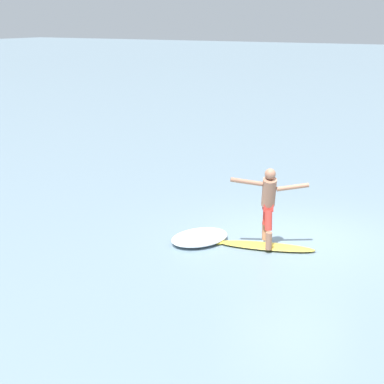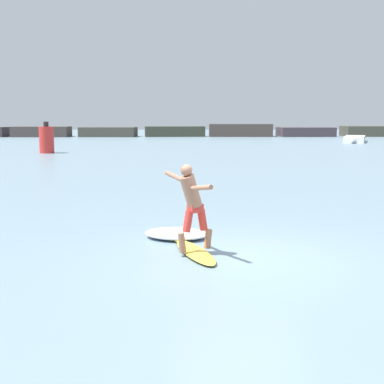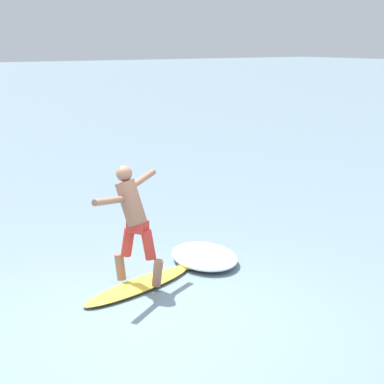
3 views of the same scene
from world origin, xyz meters
TOP-DOWN VIEW (x-y plane):
  - ground_plane at (0.00, 0.00)m, footprint 200.00×200.00m
  - surfboard at (-0.85, 0.29)m, footprint 0.99×2.20m
  - surfer at (-0.91, 0.21)m, footprint 0.95×1.41m
  - wave_foam_at_tail at (-1.20, 1.65)m, footprint 1.60×1.32m

SIDE VIEW (x-z plane):
  - ground_plane at x=0.00m, z-range 0.00..0.00m
  - surfboard at x=-0.85m, z-range -0.07..0.15m
  - wave_foam_at_tail at x=-1.20m, z-range 0.00..0.20m
  - surfer at x=-0.91m, z-range 0.22..1.90m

